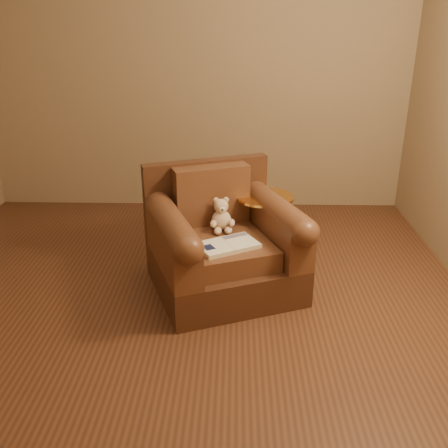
{
  "coord_description": "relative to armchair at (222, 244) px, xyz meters",
  "views": [
    {
      "loc": [
        0.39,
        -2.78,
        1.78
      ],
      "look_at": [
        0.31,
        0.26,
        0.51
      ],
      "focal_mm": 40.0,
      "sensor_mm": 36.0,
      "label": 1
    }
  ],
  "objects": [
    {
      "name": "floor",
      "position": [
        -0.3,
        -0.34,
        -0.32
      ],
      "size": [
        4.0,
        4.0,
        0.0
      ],
      "primitive_type": "plane",
      "color": "#55301D",
      "rests_on": "ground"
    },
    {
      "name": "room",
      "position": [
        -0.3,
        -0.34,
        1.39
      ],
      "size": [
        4.02,
        4.02,
        2.71
      ],
      "color": "#917859",
      "rests_on": "ground"
    },
    {
      "name": "side_table",
      "position": [
        0.3,
        0.27,
        -0.01
      ],
      "size": [
        0.42,
        0.42,
        0.58
      ],
      "color": "gold",
      "rests_on": "floor"
    },
    {
      "name": "guidebook",
      "position": [
        0.04,
        -0.21,
        0.09
      ],
      "size": [
        0.44,
        0.38,
        0.03
      ],
      "rotation": [
        0.0,
        0.0,
        0.5
      ],
      "color": "beige",
      "rests_on": "armchair"
    },
    {
      "name": "armchair",
      "position": [
        0.0,
        0.0,
        0.0
      ],
      "size": [
        1.17,
        1.15,
        0.83
      ],
      "rotation": [
        0.0,
        0.0,
        0.36
      ],
      "color": "#452617",
      "rests_on": "floor"
    },
    {
      "name": "teddy_bear",
      "position": [
        -0.01,
        0.08,
        0.16
      ],
      "size": [
        0.17,
        0.2,
        0.24
      ],
      "rotation": [
        0.0,
        0.0,
        0.17
      ],
      "color": "beige",
      "rests_on": "armchair"
    }
  ]
}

